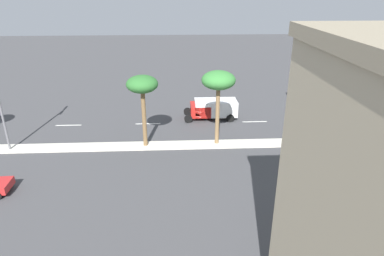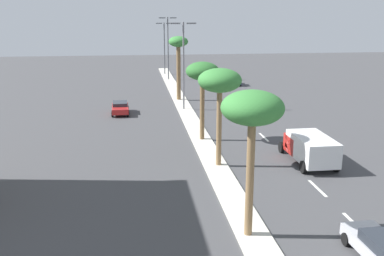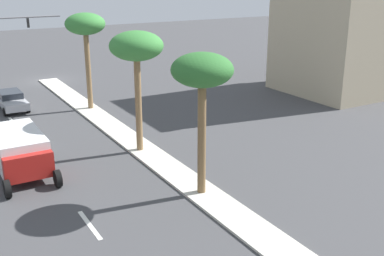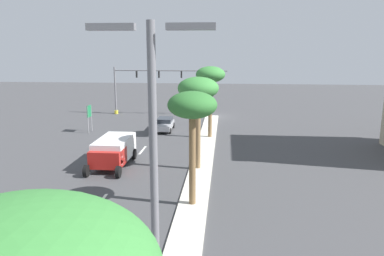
{
  "view_description": "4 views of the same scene",
  "coord_description": "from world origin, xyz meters",
  "px_view_note": "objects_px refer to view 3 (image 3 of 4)",
  "views": [
    {
      "loc": [
        -29.63,
        27.19,
        14.36
      ],
      "look_at": [
        -3.83,
        25.87,
        3.45
      ],
      "focal_mm": 31.66,
      "sensor_mm": 36.0,
      "label": 1
    },
    {
      "loc": [
        -5.73,
        -7.06,
        11.08
      ],
      "look_at": [
        -1.29,
        26.85,
        2.03
      ],
      "focal_mm": 41.07,
      "sensor_mm": 36.0,
      "label": 2
    },
    {
      "loc": [
        11.13,
        48.22,
        10.35
      ],
      "look_at": [
        -2.13,
        25.51,
        1.74
      ],
      "focal_mm": 44.31,
      "sensor_mm": 36.0,
      "label": 3
    },
    {
      "loc": [
        -1.85,
        51.32,
        9.43
      ],
      "look_at": [
        0.7,
        23.2,
        3.31
      ],
      "focal_mm": 34.87,
      "sensor_mm": 36.0,
      "label": 4
    }
  ],
  "objects_px": {
    "palm_tree_center": "(85,27)",
    "palm_tree_trailing": "(202,74)",
    "sedan_silver_left": "(12,100)",
    "palm_tree_rear": "(136,49)",
    "box_truck": "(20,151)",
    "commercial_building": "(360,17)"
  },
  "relations": [
    {
      "from": "palm_tree_center",
      "to": "sedan_silver_left",
      "type": "xyz_separation_m",
      "value": [
        5.41,
        -3.2,
        -5.76
      ]
    },
    {
      "from": "palm_tree_trailing",
      "to": "commercial_building",
      "type": "bearing_deg",
      "value": -153.43
    },
    {
      "from": "palm_tree_center",
      "to": "sedan_silver_left",
      "type": "relative_size",
      "value": 1.67
    },
    {
      "from": "palm_tree_rear",
      "to": "sedan_silver_left",
      "type": "bearing_deg",
      "value": -70.3
    },
    {
      "from": "palm_tree_trailing",
      "to": "sedan_silver_left",
      "type": "height_order",
      "value": "palm_tree_trailing"
    },
    {
      "from": "palm_tree_rear",
      "to": "commercial_building",
      "type": "bearing_deg",
      "value": -168.15
    },
    {
      "from": "palm_tree_center",
      "to": "box_truck",
      "type": "height_order",
      "value": "palm_tree_center"
    },
    {
      "from": "palm_tree_rear",
      "to": "sedan_silver_left",
      "type": "xyz_separation_m",
      "value": [
        4.93,
        -13.77,
        -5.51
      ]
    },
    {
      "from": "commercial_building",
      "to": "palm_tree_rear",
      "type": "distance_m",
      "value": 24.65
    },
    {
      "from": "palm_tree_trailing",
      "to": "sedan_silver_left",
      "type": "xyz_separation_m",
      "value": [
        5.1,
        -20.69,
        -5.24
      ]
    },
    {
      "from": "palm_tree_rear",
      "to": "box_truck",
      "type": "height_order",
      "value": "palm_tree_rear"
    },
    {
      "from": "box_truck",
      "to": "palm_tree_center",
      "type": "bearing_deg",
      "value": -125.5
    },
    {
      "from": "sedan_silver_left",
      "to": "palm_tree_trailing",
      "type": "bearing_deg",
      "value": 103.86
    },
    {
      "from": "commercial_building",
      "to": "palm_tree_center",
      "type": "distance_m",
      "value": 24.28
    },
    {
      "from": "commercial_building",
      "to": "palm_tree_trailing",
      "type": "distance_m",
      "value": 26.79
    },
    {
      "from": "palm_tree_rear",
      "to": "palm_tree_trailing",
      "type": "xyz_separation_m",
      "value": [
        -0.17,
        6.92,
        -0.27
      ]
    },
    {
      "from": "palm_tree_trailing",
      "to": "palm_tree_rear",
      "type": "bearing_deg",
      "value": -88.56
    },
    {
      "from": "commercial_building",
      "to": "palm_tree_rear",
      "type": "xyz_separation_m",
      "value": [
        24.13,
        5.06,
        -0.35
      ]
    },
    {
      "from": "palm_tree_rear",
      "to": "box_truck",
      "type": "xyz_separation_m",
      "value": [
        6.92,
        -0.2,
        -5.01
      ]
    },
    {
      "from": "palm_tree_center",
      "to": "palm_tree_rear",
      "type": "bearing_deg",
      "value": 87.38
    },
    {
      "from": "palm_tree_center",
      "to": "sedan_silver_left",
      "type": "bearing_deg",
      "value": -30.55
    },
    {
      "from": "palm_tree_center",
      "to": "palm_tree_trailing",
      "type": "xyz_separation_m",
      "value": [
        0.31,
        17.49,
        -0.52
      ]
    }
  ]
}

